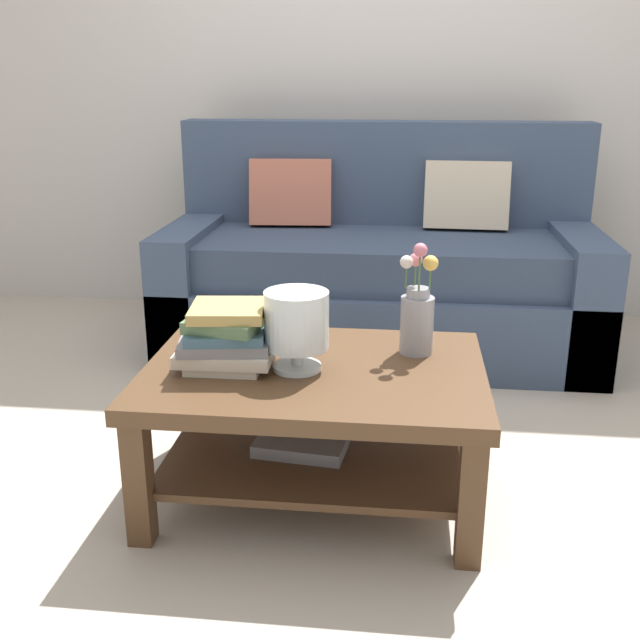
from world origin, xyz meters
TOP-DOWN VIEW (x-y plane):
  - ground_plane at (0.00, 0.00)m, footprint 10.00×10.00m
  - back_wall at (0.00, 1.65)m, footprint 6.40×0.12m
  - couch at (0.06, 0.99)m, footprint 2.01×0.90m
  - coffee_table at (-0.09, -0.44)m, footprint 1.03×0.74m
  - book_stack_main at (-0.35, -0.47)m, footprint 0.29×0.24m
  - glass_hurricane_vase at (-0.14, -0.47)m, footprint 0.19×0.19m
  - flower_pitcher at (0.22, -0.29)m, footprint 0.12×0.11m

SIDE VIEW (x-z plane):
  - ground_plane at x=0.00m, z-range 0.00..0.00m
  - coffee_table at x=-0.09m, z-range 0.10..0.53m
  - couch at x=0.06m, z-range -0.17..0.89m
  - book_stack_main at x=-0.35m, z-range 0.43..0.62m
  - flower_pitcher at x=0.22m, z-range 0.38..0.74m
  - glass_hurricane_vase at x=-0.14m, z-range 0.46..0.70m
  - back_wall at x=0.00m, z-range 0.00..2.70m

